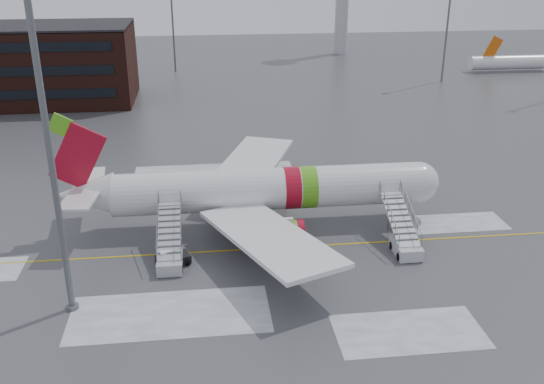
{
  "coord_description": "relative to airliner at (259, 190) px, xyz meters",
  "views": [
    {
      "loc": [
        -3.19,
        -46.68,
        24.15
      ],
      "look_at": [
        2.64,
        1.91,
        4.0
      ],
      "focal_mm": 40.0,
      "sensor_mm": 36.0,
      "label": 1
    }
  ],
  "objects": [
    {
      "name": "light_mast_near",
      "position": [
        -14.64,
        -12.37,
        10.41
      ],
      "size": [
        1.2,
        1.2,
        26.82
      ],
      "color": "#595B60",
      "rests_on": "ground"
    },
    {
      "name": "pushback_tug",
      "position": [
        -7.86,
        -6.71,
        -2.74
      ],
      "size": [
        3.0,
        2.62,
        1.53
      ],
      "color": "black",
      "rests_on": "ground"
    },
    {
      "name": "light_mast_far_n",
      "position": [
        -9.69,
        74.09,
        10.42
      ],
      "size": [
        1.2,
        1.2,
        24.25
      ],
      "color": "#595B60",
      "rests_on": "ground"
    },
    {
      "name": "airliner",
      "position": [
        0.0,
        0.0,
        0.0
      ],
      "size": [
        35.03,
        32.97,
        11.18
      ],
      "color": "white",
      "rests_on": "ground"
    },
    {
      "name": "airstair_aft",
      "position": [
        -7.91,
        -6.54,
        -2.35
      ],
      "size": [
        2.05,
        7.7,
        3.48
      ],
      "color": "#A3A5A9",
      "rests_on": "ground"
    },
    {
      "name": "distant_aircraft",
      "position": [
        60.81,
        60.09,
        -3.42
      ],
      "size": [
        35.0,
        18.0,
        8.0
      ],
      "primitive_type": null,
      "color": "#D8590C",
      "rests_on": "ground"
    },
    {
      "name": "light_mast_far_ne",
      "position": [
        40.31,
        58.09,
        10.42
      ],
      "size": [
        1.2,
        1.2,
        24.25
      ],
      "color": "#595B60",
      "rests_on": "ground"
    },
    {
      "name": "ground",
      "position": [
        -1.69,
        -3.91,
        -3.42
      ],
      "size": [
        260.0,
        260.0,
        0.0
      ],
      "primitive_type": "plane",
      "color": "#494C4F",
      "rests_on": "ground"
    },
    {
      "name": "airstair_fwd",
      "position": [
        11.61,
        -6.54,
        -2.35
      ],
      "size": [
        2.05,
        7.7,
        3.48
      ],
      "color": "silver",
      "rests_on": "ground"
    }
  ]
}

